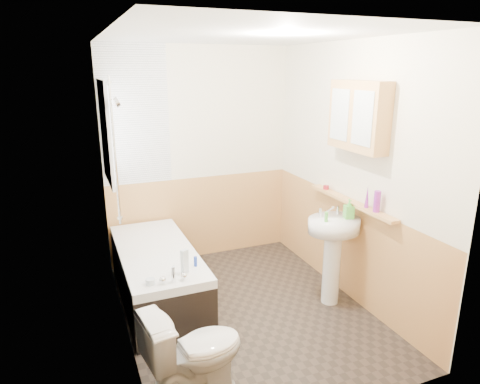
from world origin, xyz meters
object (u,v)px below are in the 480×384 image
toilet (195,353)px  medicine_cabinet (358,116)px  bathtub (158,274)px  pine_shelf (350,202)px  sink (333,243)px

toilet → medicine_cabinet: medicine_cabinet is taller
bathtub → medicine_cabinet: bearing=-21.9°
bathtub → pine_shelf: (1.77, -0.64, 0.73)m
toilet → sink: bearing=-74.7°
bathtub → pine_shelf: bearing=-20.0°
toilet → pine_shelf: 2.06m
pine_shelf → bathtub: bearing=160.0°
toilet → bathtub: bearing=-10.1°
bathtub → pine_shelf: size_ratio=1.31×
toilet → sink: (1.60, 0.72, 0.28)m
pine_shelf → medicine_cabinet: 0.83m
sink → pine_shelf: size_ratio=0.80×
medicine_cabinet → pine_shelf: bearing=63.8°
sink → medicine_cabinet: 1.22m
sink → medicine_cabinet: size_ratio=1.45×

